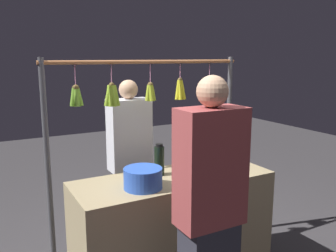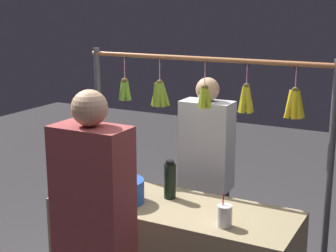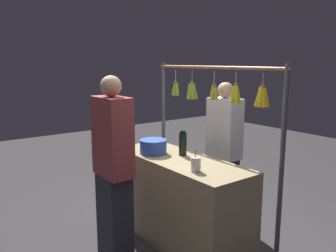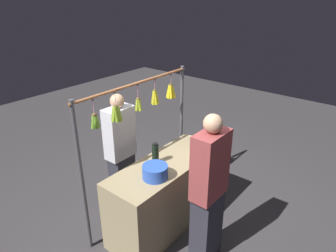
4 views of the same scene
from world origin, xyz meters
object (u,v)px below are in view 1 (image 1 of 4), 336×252
blue_bucket (143,178)px  drink_cup (227,167)px  vendor_person (130,166)px  customer_person (209,218)px  water_bottle (159,160)px

blue_bucket → drink_cup: (-0.71, 0.04, -0.01)m
blue_bucket → vendor_person: 0.84m
blue_bucket → drink_cup: bearing=176.6°
blue_bucket → customer_person: customer_person is taller
water_bottle → vendor_person: size_ratio=0.16×
blue_bucket → vendor_person: vendor_person is taller
water_bottle → customer_person: customer_person is taller
water_bottle → vendor_person: vendor_person is taller
drink_cup → vendor_person: bearing=-60.1°
vendor_person → customer_person: customer_person is taller
water_bottle → vendor_person: bearing=-89.7°
water_bottle → vendor_person: 0.63m
customer_person → water_bottle: bearing=-93.9°
drink_cup → blue_bucket: bearing=-3.4°
water_bottle → drink_cup: size_ratio=1.32×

